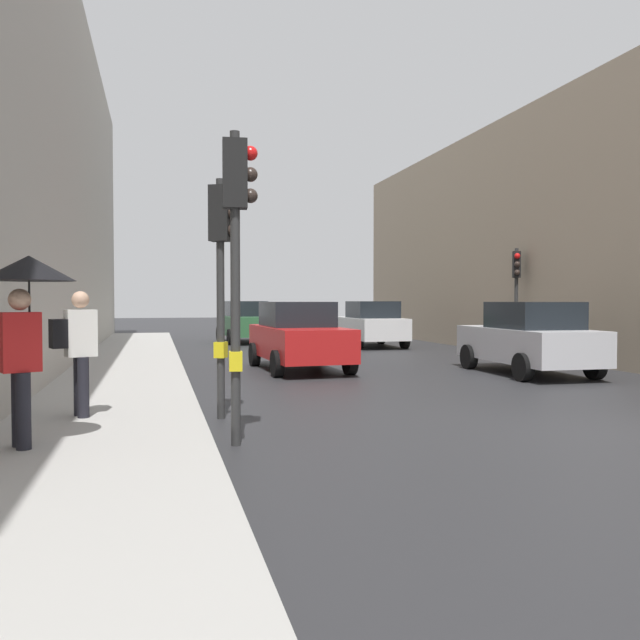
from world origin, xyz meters
TOP-DOWN VIEW (x-y plane):
  - ground_plane at (0.00, 0.00)m, footprint 120.00×120.00m
  - sidewalk_kerb at (-6.75, 6.00)m, footprint 2.70×40.00m
  - traffic_light_near_right at (-5.08, 2.33)m, footprint 0.45×0.34m
  - traffic_light_near_left at (-5.08, 0.46)m, footprint 0.44×0.27m
  - traffic_light_mid_street at (5.09, 10.89)m, footprint 0.34×0.45m
  - car_silver_hatchback at (2.74, 6.43)m, footprint 2.12×4.25m
  - car_white_compact at (2.04, 16.27)m, footprint 2.06×4.22m
  - car_red_sedan at (-2.49, 8.74)m, footprint 2.18×4.28m
  - car_green_estate at (-2.34, 19.93)m, footprint 2.24×4.31m
  - pedestrian_with_umbrella at (-7.45, 0.25)m, footprint 1.00×1.00m
  - pedestrian_with_black_backpack at (-7.12, 2.09)m, footprint 0.66×0.46m

SIDE VIEW (x-z plane):
  - ground_plane at x=0.00m, z-range 0.00..0.00m
  - sidewalk_kerb at x=-6.75m, z-range 0.00..0.16m
  - car_silver_hatchback at x=2.74m, z-range 0.00..1.76m
  - car_white_compact at x=2.04m, z-range 0.00..1.76m
  - car_red_sedan at x=-2.49m, z-range 0.00..1.76m
  - car_green_estate at x=-2.34m, z-range 0.00..1.76m
  - pedestrian_with_black_backpack at x=-7.12m, z-range 0.28..2.05m
  - pedestrian_with_umbrella at x=-7.45m, z-range 0.77..2.91m
  - traffic_light_mid_street at x=5.09m, z-range 0.66..4.12m
  - traffic_light_near_right at x=-5.08m, z-range 0.69..4.32m
  - traffic_light_near_left at x=-5.08m, z-range 0.73..4.60m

